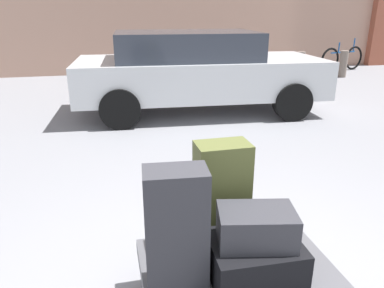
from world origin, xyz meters
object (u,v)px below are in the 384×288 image
object	(u,v)px
suitcase_charcoal_stacked_top	(176,229)
duffel_bag_charcoal_topmost_pile	(256,227)
suitcase_black_rear_right	(254,259)
bicycle_leaning	(342,59)
suitcase_olive_front_right	(222,195)
parked_car	(197,70)
bollard_kerb_near	(247,67)
bollard_kerb_far	(343,64)
bollard_kerb_mid	(300,66)
luggage_cart	(238,278)

from	to	relation	value
suitcase_charcoal_stacked_top	duffel_bag_charcoal_topmost_pile	xyz separation A→B (m)	(0.43, -0.05, -0.02)
duffel_bag_charcoal_topmost_pile	suitcase_black_rear_right	bearing A→B (deg)	-123.32
duffel_bag_charcoal_topmost_pile	bicycle_leaning	distance (m)	10.62
suitcase_olive_front_right	duffel_bag_charcoal_topmost_pile	world-z (taller)	suitcase_olive_front_right
suitcase_charcoal_stacked_top	parked_car	world-z (taller)	parked_car
bollard_kerb_near	bollard_kerb_far	world-z (taller)	same
suitcase_olive_front_right	bollard_kerb_far	size ratio (longest dim) A/B	0.95
bollard_kerb_mid	suitcase_olive_front_right	bearing A→B (deg)	-122.10
duffel_bag_charcoal_topmost_pile	luggage_cart	bearing A→B (deg)	140.35
bollard_kerb_near	bollard_kerb_far	size ratio (longest dim) A/B	1.00
suitcase_black_rear_right	bollard_kerb_far	distance (m)	9.42
suitcase_olive_front_right	luggage_cart	bearing A→B (deg)	-84.88
parked_car	luggage_cart	bearing A→B (deg)	-100.91
luggage_cart	duffel_bag_charcoal_topmost_pile	distance (m)	0.40
suitcase_olive_front_right	bicycle_leaning	bearing A→B (deg)	51.16
luggage_cart	suitcase_olive_front_right	bearing A→B (deg)	95.66
suitcase_charcoal_stacked_top	bollard_kerb_mid	world-z (taller)	suitcase_charcoal_stacked_top
duffel_bag_charcoal_topmost_pile	bicycle_leaning	size ratio (longest dim) A/B	0.24
luggage_cart	duffel_bag_charcoal_topmost_pile	xyz separation A→B (m)	(0.06, -0.07, 0.39)
bollard_kerb_far	luggage_cart	bearing A→B (deg)	-127.80
suitcase_charcoal_stacked_top	duffel_bag_charcoal_topmost_pile	size ratio (longest dim) A/B	1.65
suitcase_charcoal_stacked_top	bollard_kerb_mid	size ratio (longest dim) A/B	0.94
suitcase_charcoal_stacked_top	bicycle_leaning	distance (m)	10.85
bollard_kerb_mid	duffel_bag_charcoal_topmost_pile	bearing A→B (deg)	-120.39
parked_car	suitcase_charcoal_stacked_top	bearing A→B (deg)	-105.08
suitcase_olive_front_right	suitcase_black_rear_right	bearing A→B (deg)	-76.78
bicycle_leaning	bollard_kerb_mid	xyz separation A→B (m)	(-1.96, -1.01, -0.01)
suitcase_olive_front_right	bollard_kerb_near	bearing A→B (deg)	66.94
suitcase_olive_front_right	suitcase_charcoal_stacked_top	bearing A→B (deg)	-139.00
suitcase_black_rear_right	bollard_kerb_near	distance (m)	8.03
suitcase_black_rear_right	suitcase_charcoal_stacked_top	bearing A→B (deg)	175.82
luggage_cart	bollard_kerb_far	distance (m)	9.40
luggage_cart	parked_car	size ratio (longest dim) A/B	0.25
luggage_cart	bicycle_leaning	distance (m)	10.59
suitcase_olive_front_right	duffel_bag_charcoal_topmost_pile	bearing A→B (deg)	-76.78
bicycle_leaning	parked_car	bearing A→B (deg)	-146.24
suitcase_black_rear_right	bicycle_leaning	xyz separation A→B (m)	(6.35, 8.51, -0.08)
parked_car	bollard_kerb_near	world-z (taller)	parked_car
suitcase_charcoal_stacked_top	bollard_kerb_near	world-z (taller)	suitcase_charcoal_stacked_top
duffel_bag_charcoal_topmost_pile	bollard_kerb_far	size ratio (longest dim) A/B	0.57
parked_car	suitcase_black_rear_right	bearing A→B (deg)	-100.08
suitcase_black_rear_right	parked_car	distance (m)	4.92
suitcase_olive_front_right	duffel_bag_charcoal_topmost_pile	size ratio (longest dim) A/B	1.66
luggage_cart	suitcase_black_rear_right	size ratio (longest dim) A/B	2.24
suitcase_charcoal_stacked_top	duffel_bag_charcoal_topmost_pile	world-z (taller)	suitcase_charcoal_stacked_top
suitcase_black_rear_right	duffel_bag_charcoal_topmost_pile	world-z (taller)	duffel_bag_charcoal_topmost_pile
duffel_bag_charcoal_topmost_pile	bollard_kerb_near	xyz separation A→B (m)	(2.88, 7.50, -0.30)
suitcase_charcoal_stacked_top	bollard_kerb_far	distance (m)	9.66
suitcase_charcoal_stacked_top	suitcase_black_rear_right	bearing A→B (deg)	-0.94
suitcase_black_rear_right	bollard_kerb_near	world-z (taller)	bollard_kerb_near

